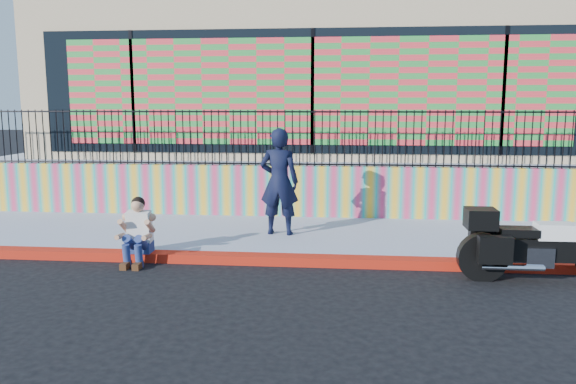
# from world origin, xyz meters

# --- Properties ---
(ground) EXTENTS (90.00, 90.00, 0.00)m
(ground) POSITION_xyz_m (0.00, 0.00, 0.00)
(ground) COLOR black
(ground) RESTS_ON ground
(red_curb) EXTENTS (16.00, 0.30, 0.15)m
(red_curb) POSITION_xyz_m (0.00, 0.00, 0.07)
(red_curb) COLOR #B6250D
(red_curb) RESTS_ON ground
(sidewalk) EXTENTS (16.00, 3.00, 0.15)m
(sidewalk) POSITION_xyz_m (0.00, 1.65, 0.07)
(sidewalk) COLOR #9197AF
(sidewalk) RESTS_ON ground
(mural_wall) EXTENTS (16.00, 0.20, 1.10)m
(mural_wall) POSITION_xyz_m (0.00, 3.25, 0.70)
(mural_wall) COLOR #DF3A6A
(mural_wall) RESTS_ON sidewalk
(metal_fence) EXTENTS (15.80, 0.04, 1.20)m
(metal_fence) POSITION_xyz_m (0.00, 3.25, 1.85)
(metal_fence) COLOR black
(metal_fence) RESTS_ON mural_wall
(elevated_platform) EXTENTS (16.00, 10.00, 1.25)m
(elevated_platform) POSITION_xyz_m (0.00, 8.35, 0.62)
(elevated_platform) COLOR #9197AF
(elevated_platform) RESTS_ON ground
(storefront_building) EXTENTS (14.00, 8.06, 4.00)m
(storefront_building) POSITION_xyz_m (0.00, 8.13, 3.25)
(storefront_building) COLOR tan
(storefront_building) RESTS_ON elevated_platform
(police_motorcycle) EXTENTS (2.30, 0.76, 1.43)m
(police_motorcycle) POSITION_xyz_m (3.55, -0.52, 0.60)
(police_motorcycle) COLOR black
(police_motorcycle) RESTS_ON ground
(police_officer) EXTENTS (0.76, 0.54, 1.99)m
(police_officer) POSITION_xyz_m (-0.47, 1.50, 1.15)
(police_officer) COLOR black
(police_officer) RESTS_ON sidewalk
(seated_man) EXTENTS (0.54, 0.71, 1.06)m
(seated_man) POSITION_xyz_m (-2.60, -0.22, 0.45)
(seated_man) COLOR navy
(seated_man) RESTS_ON ground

